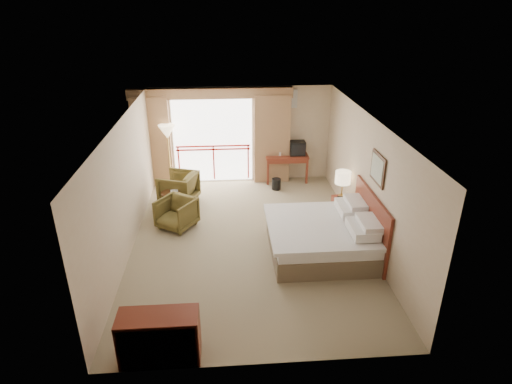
{
  "coord_description": "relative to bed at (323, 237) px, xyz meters",
  "views": [
    {
      "loc": [
        -0.46,
        -8.11,
        4.86
      ],
      "look_at": [
        0.18,
        0.4,
        0.98
      ],
      "focal_mm": 30.0,
      "sensor_mm": 36.0,
      "label": 1
    }
  ],
  "objects": [
    {
      "name": "curtain_right",
      "position": [
        -0.65,
        3.95,
        0.87
      ],
      "size": [
        1.0,
        0.26,
        2.5
      ],
      "primitive_type": "cube",
      "color": "#8E674A",
      "rests_on": "wall_back"
    },
    {
      "name": "wastebasket",
      "position": [
        -0.57,
        3.3,
        -0.22
      ],
      "size": [
        0.32,
        0.32,
        0.31
      ],
      "primitive_type": "cylinder",
      "rotation": [
        0.0,
        0.0,
        -0.36
      ],
      "color": "black",
      "rests_on": "floor"
    },
    {
      "name": "floor",
      "position": [
        -1.5,
        0.6,
        -0.38
      ],
      "size": [
        7.0,
        7.0,
        0.0
      ],
      "primitive_type": "plane",
      "color": "gray",
      "rests_on": "ground"
    },
    {
      "name": "hvac_vent",
      "position": [
        -0.2,
        4.07,
        1.97
      ],
      "size": [
        0.5,
        0.04,
        0.5
      ],
      "primitive_type": "cube",
      "color": "silver",
      "rests_on": "wall_back"
    },
    {
      "name": "armchair_far",
      "position": [
        -3.19,
        2.68,
        -0.38
      ],
      "size": [
        1.11,
        1.1,
        0.8
      ],
      "primitive_type": "imported",
      "rotation": [
        0.0,
        0.0,
        -1.91
      ],
      "color": "#4C401B",
      "rests_on": "floor"
    },
    {
      "name": "balcony_railing",
      "position": [
        -2.3,
        4.06,
        0.44
      ],
      "size": [
        2.09,
        0.03,
        1.02
      ],
      "color": "red",
      "rests_on": "wall_back"
    },
    {
      "name": "cup",
      "position": [
        -0.42,
        3.85,
        0.47
      ],
      "size": [
        0.09,
        0.09,
        0.11
      ],
      "primitive_type": "cylinder",
      "rotation": [
        0.0,
        0.0,
        0.16
      ],
      "color": "white",
      "rests_on": "desk"
    },
    {
      "name": "balcony_door",
      "position": [
        -2.3,
        4.08,
        0.82
      ],
      "size": [
        2.4,
        0.0,
        2.4
      ],
      "primitive_type": "plane",
      "rotation": [
        1.57,
        0.0,
        0.0
      ],
      "color": "white",
      "rests_on": "wall_back"
    },
    {
      "name": "curtain_left",
      "position": [
        -3.95,
        3.95,
        0.87
      ],
      "size": [
        1.0,
        0.26,
        2.5
      ],
      "primitive_type": "cube",
      "color": "#8E674A",
      "rests_on": "wall_back"
    },
    {
      "name": "wall_front",
      "position": [
        -1.5,
        -2.9,
        0.97
      ],
      "size": [
        5.0,
        0.0,
        5.0
      ],
      "primitive_type": "plane",
      "rotation": [
        -1.57,
        0.0,
        0.0
      ],
      "color": "#C6AD8C",
      "rests_on": "ground"
    },
    {
      "name": "book",
      "position": [
        -3.33,
        2.14,
        0.14
      ],
      "size": [
        0.2,
        0.26,
        0.02
      ],
      "primitive_type": "imported",
      "rotation": [
        0.0,
        0.0,
        0.1
      ],
      "color": "white",
      "rests_on": "side_table"
    },
    {
      "name": "tv",
      "position": [
        0.08,
        3.89,
        0.61
      ],
      "size": [
        0.43,
        0.35,
        0.39
      ],
      "rotation": [
        0.0,
        0.0,
        0.34
      ],
      "color": "black",
      "rests_on": "desk"
    },
    {
      "name": "desk",
      "position": [
        -0.22,
        3.95,
        0.24
      ],
      "size": [
        1.21,
        0.59,
        0.79
      ],
      "rotation": [
        0.0,
        0.0,
        0.03
      ],
      "color": "maroon",
      "rests_on": "floor"
    },
    {
      "name": "valance",
      "position": [
        -2.3,
        3.98,
        2.17
      ],
      "size": [
        4.4,
        0.22,
        0.28
      ],
      "primitive_type": "cube",
      "color": "#8E674A",
      "rests_on": "wall_back"
    },
    {
      "name": "headboard",
      "position": [
        0.96,
        0.0,
        0.27
      ],
      "size": [
        0.06,
        2.1,
        1.3
      ],
      "primitive_type": "cube",
      "color": "maroon",
      "rests_on": "wall_right"
    },
    {
      "name": "coffee_maker",
      "position": [
        -0.57,
        3.9,
        0.54
      ],
      "size": [
        0.13,
        0.13,
        0.25
      ],
      "primitive_type": "cylinder",
      "rotation": [
        0.0,
        0.0,
        0.1
      ],
      "color": "black",
      "rests_on": "desk"
    },
    {
      "name": "armchair_near",
      "position": [
        -3.12,
        1.33,
        -0.38
      ],
      "size": [
        1.06,
        1.07,
        0.71
      ],
      "primitive_type": "imported",
      "rotation": [
        0.0,
        0.0,
        -0.58
      ],
      "color": "#4C401B",
      "rests_on": "floor"
    },
    {
      "name": "framed_art",
      "position": [
        0.97,
        0.0,
        1.47
      ],
      "size": [
        0.04,
        0.72,
        0.6
      ],
      "color": "black",
      "rests_on": "wall_right"
    },
    {
      "name": "wall_right",
      "position": [
        1.0,
        0.6,
        0.97
      ],
      "size": [
        0.0,
        7.0,
        7.0
      ],
      "primitive_type": "plane",
      "rotation": [
        1.57,
        0.0,
        -1.57
      ],
      "color": "#C6AD8C",
      "rests_on": "ground"
    },
    {
      "name": "wall_left",
      "position": [
        -4.0,
        0.6,
        0.97
      ],
      "size": [
        0.0,
        7.0,
        7.0
      ],
      "primitive_type": "plane",
      "rotation": [
        1.57,
        0.0,
        1.57
      ],
      "color": "#C6AD8C",
      "rests_on": "ground"
    },
    {
      "name": "wall_back",
      "position": [
        -1.5,
        4.1,
        0.97
      ],
      "size": [
        5.0,
        0.0,
        5.0
      ],
      "primitive_type": "plane",
      "rotation": [
        1.57,
        0.0,
        0.0
      ],
      "color": "#C6AD8C",
      "rests_on": "ground"
    },
    {
      "name": "ceiling",
      "position": [
        -1.5,
        0.6,
        2.32
      ],
      "size": [
        7.0,
        7.0,
        0.0
      ],
      "primitive_type": "plane",
      "rotation": [
        3.14,
        0.0,
        0.0
      ],
      "color": "white",
      "rests_on": "wall_back"
    },
    {
      "name": "side_table",
      "position": [
        -3.33,
        2.14,
        -0.02
      ],
      "size": [
        0.47,
        0.47,
        0.51
      ],
      "rotation": [
        0.0,
        0.0,
        -0.3
      ],
      "color": "black",
      "rests_on": "floor"
    },
    {
      "name": "dresser",
      "position": [
        -2.99,
        -2.66,
        0.01
      ],
      "size": [
        1.16,
        0.49,
        0.77
      ],
      "rotation": [
        0.0,
        0.0,
        -0.03
      ],
      "color": "maroon",
      "rests_on": "floor"
    },
    {
      "name": "bed",
      "position": [
        0.0,
        0.0,
        0.0
      ],
      "size": [
        2.13,
        2.06,
        0.97
      ],
      "color": "brown",
      "rests_on": "floor"
    },
    {
      "name": "table_lamp",
      "position": [
        0.77,
        1.53,
        0.65
      ],
      "size": [
        0.36,
        0.36,
        0.64
      ],
      "rotation": [
        0.0,
        0.0,
        -0.04
      ],
      "color": "tan",
      "rests_on": "nightstand"
    },
    {
      "name": "phone",
      "position": [
        0.72,
        1.33,
        0.2
      ],
      "size": [
        0.22,
        0.18,
        0.09
      ],
      "primitive_type": "cube",
      "rotation": [
        0.0,
        0.0,
        -0.16
      ],
      "color": "black",
      "rests_on": "nightstand"
    },
    {
      "name": "nightstand",
      "position": [
        0.77,
        1.48,
        -0.11
      ],
      "size": [
        0.4,
        0.47,
        0.53
      ],
      "primitive_type": "cube",
      "rotation": [
        0.0,
        0.0,
        0.07
      ],
      "color": "maroon",
      "rests_on": "floor"
    },
    {
      "name": "floor_lamp",
      "position": [
        -3.49,
        3.67,
        1.16
      ],
      "size": [
        0.46,
        0.46,
        1.79
      ],
      "rotation": [
        0.0,
        0.0,
        -0.36
      ],
      "color": "tan",
      "rests_on": "floor"
    }
  ]
}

